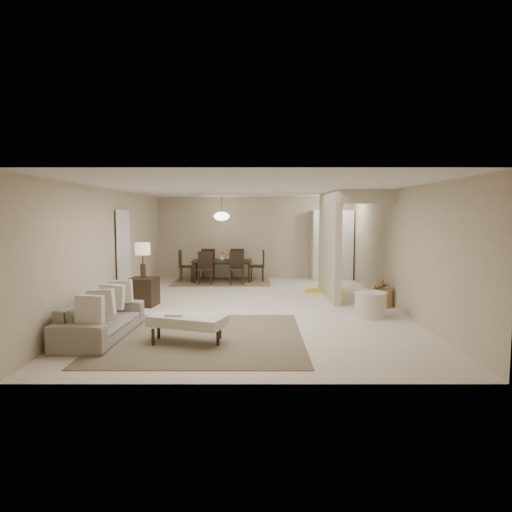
{
  "coord_description": "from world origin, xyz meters",
  "views": [
    {
      "loc": [
        0.04,
        -9.66,
        1.98
      ],
      "look_at": [
        0.04,
        0.46,
        1.05
      ],
      "focal_mm": 32.0,
      "sensor_mm": 36.0,
      "label": 1
    }
  ],
  "objects_px": {
    "ottoman_bench": "(187,321)",
    "round_pouf": "(370,305)",
    "wicker_basket": "(382,298)",
    "sofa": "(101,319)",
    "pantry_cabinet": "(332,245)",
    "side_table": "(144,292)",
    "dining_table": "(222,271)"
  },
  "relations": [
    {
      "from": "ottoman_bench",
      "to": "wicker_basket",
      "type": "xyz_separation_m",
      "value": [
        3.77,
        2.76,
        -0.15
      ]
    },
    {
      "from": "pantry_cabinet",
      "to": "side_table",
      "type": "height_order",
      "value": "pantry_cabinet"
    },
    {
      "from": "pantry_cabinet",
      "to": "wicker_basket",
      "type": "height_order",
      "value": "pantry_cabinet"
    },
    {
      "from": "round_pouf",
      "to": "side_table",
      "type": "bearing_deg",
      "value": 166.78
    },
    {
      "from": "pantry_cabinet",
      "to": "wicker_basket",
      "type": "relative_size",
      "value": 4.75
    },
    {
      "from": "sofa",
      "to": "wicker_basket",
      "type": "bearing_deg",
      "value": -62.31
    },
    {
      "from": "round_pouf",
      "to": "wicker_basket",
      "type": "bearing_deg",
      "value": 63.37
    },
    {
      "from": "side_table",
      "to": "wicker_basket",
      "type": "height_order",
      "value": "side_table"
    },
    {
      "from": "wicker_basket",
      "to": "sofa",
      "type": "bearing_deg",
      "value": -154.65
    },
    {
      "from": "side_table",
      "to": "sofa",
      "type": "bearing_deg",
      "value": -91.12
    },
    {
      "from": "sofa",
      "to": "side_table",
      "type": "height_order",
      "value": "side_table"
    },
    {
      "from": "ottoman_bench",
      "to": "round_pouf",
      "type": "relative_size",
      "value": 2.09
    },
    {
      "from": "pantry_cabinet",
      "to": "round_pouf",
      "type": "distance_m",
      "value": 5.2
    },
    {
      "from": "sofa",
      "to": "dining_table",
      "type": "xyz_separation_m",
      "value": [
        1.48,
        6.16,
        0.01
      ]
    },
    {
      "from": "dining_table",
      "to": "round_pouf",
      "type": "bearing_deg",
      "value": -57.04
    },
    {
      "from": "round_pouf",
      "to": "wicker_basket",
      "type": "relative_size",
      "value": 1.39
    },
    {
      "from": "side_table",
      "to": "round_pouf",
      "type": "relative_size",
      "value": 0.99
    },
    {
      "from": "wicker_basket",
      "to": "dining_table",
      "type": "distance_m",
      "value": 5.25
    },
    {
      "from": "dining_table",
      "to": "sofa",
      "type": "bearing_deg",
      "value": -105.04
    },
    {
      "from": "pantry_cabinet",
      "to": "side_table",
      "type": "bearing_deg",
      "value": -139.57
    },
    {
      "from": "pantry_cabinet",
      "to": "wicker_basket",
      "type": "bearing_deg",
      "value": -84.49
    },
    {
      "from": "sofa",
      "to": "dining_table",
      "type": "distance_m",
      "value": 6.34
    },
    {
      "from": "sofa",
      "to": "round_pouf",
      "type": "bearing_deg",
      "value": -70.26
    },
    {
      "from": "wicker_basket",
      "to": "round_pouf",
      "type": "bearing_deg",
      "value": -116.63
    },
    {
      "from": "round_pouf",
      "to": "dining_table",
      "type": "bearing_deg",
      "value": 124.47
    },
    {
      "from": "ottoman_bench",
      "to": "dining_table",
      "type": "bearing_deg",
      "value": 109.09
    },
    {
      "from": "pantry_cabinet",
      "to": "ottoman_bench",
      "type": "xyz_separation_m",
      "value": [
        -3.37,
        -6.91,
        -0.71
      ]
    },
    {
      "from": "dining_table",
      "to": "ottoman_bench",
      "type": "bearing_deg",
      "value": -91.97
    },
    {
      "from": "sofa",
      "to": "ottoman_bench",
      "type": "xyz_separation_m",
      "value": [
        1.43,
        -0.3,
        0.03
      ]
    },
    {
      "from": "pantry_cabinet",
      "to": "wicker_basket",
      "type": "xyz_separation_m",
      "value": [
        0.4,
        -4.15,
        -0.86
      ]
    },
    {
      "from": "round_pouf",
      "to": "ottoman_bench",
      "type": "bearing_deg",
      "value": -151.54
    },
    {
      "from": "round_pouf",
      "to": "wicker_basket",
      "type": "distance_m",
      "value": 1.11
    }
  ]
}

